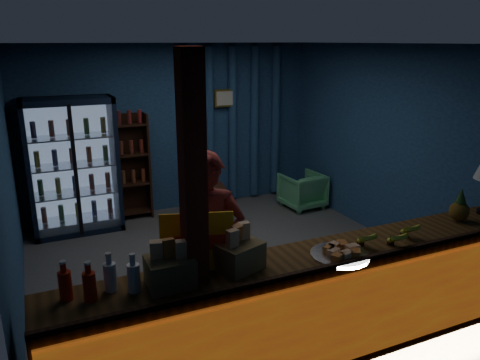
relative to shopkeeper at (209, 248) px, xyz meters
The scene contains 18 objects.
ground 1.69m from the shopkeeper, 60.74° to the left, with size 4.60×4.60×0.00m, color #515154.
room_walls 1.61m from the shopkeeper, 60.74° to the left, with size 4.60×4.60×4.60m.
counter 1.04m from the shopkeeper, 42.47° to the right, with size 4.40×0.57×0.99m.
support_post 0.84m from the shopkeeper, 118.26° to the right, with size 0.16×0.16×2.60m, color maroon.
beverage_cooler 3.29m from the shopkeeper, 104.85° to the left, with size 1.20×0.62×1.90m.
bottle_shelf 3.32m from the shopkeeper, 89.88° to the left, with size 0.50×0.28×1.60m.
curtain_folds 3.83m from the shopkeeper, 63.35° to the left, with size 1.74×0.14×2.50m.
framed_picture 3.80m from the shopkeeper, 65.13° to the left, with size 0.36×0.04×0.28m.
shopkeeper is the anchor object (origin of this frame).
green_chair 3.73m from the shopkeeper, 45.18° to the left, with size 0.61×0.63×0.57m, color #62C581.
side_table 2.84m from the shopkeeper, 70.94° to the left, with size 0.68×0.55×0.67m.
yellow_sign 0.63m from the shopkeeper, 119.26° to the right, with size 0.57×0.27×0.45m.
soda_bottles 1.18m from the shopkeeper, 150.18° to the right, with size 0.53×0.17×0.29m.
snack_box_left 0.86m from the shopkeeper, 129.86° to the right, with size 0.33×0.27×0.35m.
snack_box_centre 0.64m from the shopkeeper, 87.97° to the right, with size 0.40×0.36×0.35m.
pastry_tray 1.14m from the shopkeeper, 41.73° to the right, with size 0.48×0.48×0.08m.
banana_bunches 1.56m from the shopkeeper, 27.39° to the right, with size 0.69×0.28×0.15m.
pineapple 2.44m from the shopkeeper, 14.01° to the right, with size 0.19×0.19×0.32m.
Camera 1 is at (-2.02, -4.84, 2.64)m, focal length 35.00 mm.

